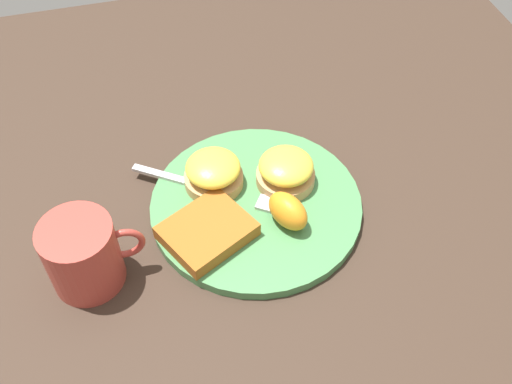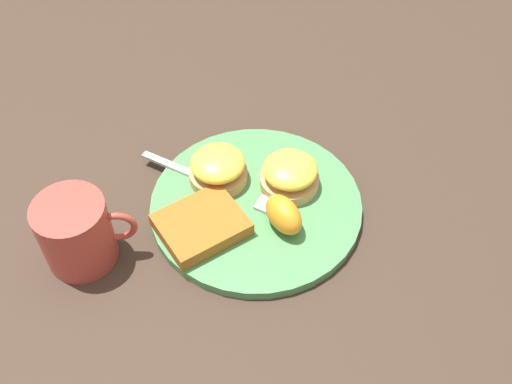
% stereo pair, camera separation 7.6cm
% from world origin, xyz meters
% --- Properties ---
extents(ground_plane, '(1.10, 1.10, 0.00)m').
position_xyz_m(ground_plane, '(0.00, 0.00, 0.00)').
color(ground_plane, '#38281E').
extents(plate, '(0.28, 0.28, 0.01)m').
position_xyz_m(plate, '(0.00, 0.00, 0.01)').
color(plate, '#47844C').
rests_on(plate, ground_plane).
extents(sandwich_benedict_left, '(0.08, 0.08, 0.05)m').
position_xyz_m(sandwich_benedict_left, '(0.05, 0.02, 0.04)').
color(sandwich_benedict_left, tan).
rests_on(sandwich_benedict_left, plate).
extents(sandwich_benedict_right, '(0.08, 0.08, 0.05)m').
position_xyz_m(sandwich_benedict_right, '(-0.05, 0.05, 0.04)').
color(sandwich_benedict_right, tan).
rests_on(sandwich_benedict_right, plate).
extents(hashbrown_patty, '(0.13, 0.12, 0.02)m').
position_xyz_m(hashbrown_patty, '(-0.07, -0.04, 0.02)').
color(hashbrown_patty, '#9E591D').
rests_on(hashbrown_patty, plate).
extents(orange_wedge, '(0.06, 0.07, 0.04)m').
position_xyz_m(orange_wedge, '(0.03, -0.04, 0.04)').
color(orange_wedge, orange).
rests_on(orange_wedge, plate).
extents(fork, '(0.20, 0.14, 0.00)m').
position_xyz_m(fork, '(-0.04, 0.03, 0.02)').
color(fork, silver).
rests_on(fork, plate).
extents(cup, '(0.12, 0.09, 0.09)m').
position_xyz_m(cup, '(-0.22, -0.05, 0.05)').
color(cup, '#B23D33').
rests_on(cup, ground_plane).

